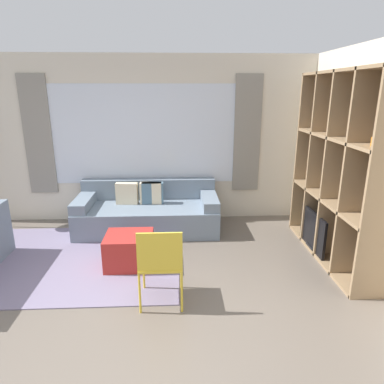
{
  "coord_description": "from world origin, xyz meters",
  "views": [
    {
      "loc": [
        0.52,
        -2.76,
        2.15
      ],
      "look_at": [
        0.72,
        1.59,
        0.85
      ],
      "focal_mm": 32.0,
      "sensor_mm": 36.0,
      "label": 1
    }
  ],
  "objects_px": {
    "couch_main": "(148,212)",
    "ottoman": "(129,250)",
    "shelving_unit": "(341,172)",
    "folding_chair": "(161,260)"
  },
  "relations": [
    {
      "from": "ottoman",
      "to": "couch_main",
      "type": "bearing_deg",
      "value": 83.2
    },
    {
      "from": "shelving_unit",
      "to": "folding_chair",
      "type": "bearing_deg",
      "value": -155.94
    },
    {
      "from": "folding_chair",
      "to": "ottoman",
      "type": "bearing_deg",
      "value": -62.96
    },
    {
      "from": "shelving_unit",
      "to": "ottoman",
      "type": "relative_size",
      "value": 4.06
    },
    {
      "from": "shelving_unit",
      "to": "couch_main",
      "type": "distance_m",
      "value": 2.89
    },
    {
      "from": "shelving_unit",
      "to": "couch_main",
      "type": "height_order",
      "value": "shelving_unit"
    },
    {
      "from": "couch_main",
      "to": "ottoman",
      "type": "height_order",
      "value": "couch_main"
    },
    {
      "from": "couch_main",
      "to": "ottoman",
      "type": "bearing_deg",
      "value": -96.8
    },
    {
      "from": "shelving_unit",
      "to": "folding_chair",
      "type": "relative_size",
      "value": 2.76
    },
    {
      "from": "couch_main",
      "to": "folding_chair",
      "type": "distance_m",
      "value": 2.09
    }
  ]
}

